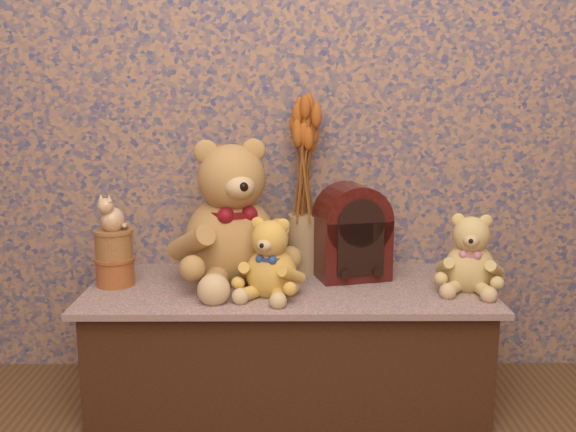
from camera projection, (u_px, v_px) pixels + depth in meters
name	position (u px, v px, depth m)	size (l,w,h in m)	color
display_shelf	(288.00, 342.00, 2.12)	(1.29, 0.55, 0.39)	#384D73
teddy_large	(230.00, 206.00, 2.09)	(0.40, 0.48, 0.51)	#9F763D
teddy_medium	(271.00, 254.00, 1.96)	(0.21, 0.25, 0.26)	#CC8B39
teddy_small	(470.00, 249.00, 2.02)	(0.21, 0.25, 0.26)	tan
cathedral_radio	(352.00, 231.00, 2.15)	(0.23, 0.17, 0.32)	#350B09
ceramic_vase	(305.00, 243.00, 2.23)	(0.12, 0.12, 0.20)	tan
dried_stalks	(306.00, 158.00, 2.18)	(0.21, 0.21, 0.39)	#AD551B
biscuit_tin_lower	(115.00, 272.00, 2.08)	(0.12, 0.12, 0.09)	#B17D34
biscuit_tin_upper	(114.00, 245.00, 2.06)	(0.12, 0.12, 0.09)	tan
cat_figurine	(112.00, 212.00, 2.04)	(0.09, 0.10, 0.12)	silver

